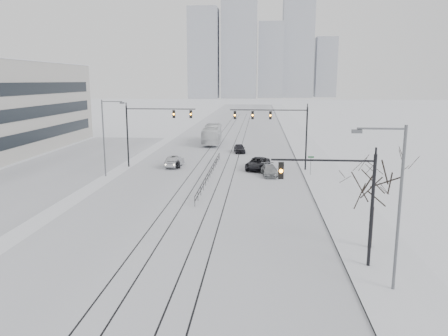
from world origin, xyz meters
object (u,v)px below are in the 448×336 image
bare_tree (374,185)px  sedan_sb_outer (175,162)px  sedan_nb_right (270,170)px  sedan_nb_far (240,148)px  sedan_sb_inner (174,161)px  sedan_nb_front (258,164)px  traffic_mast_near (345,195)px  box_truck (212,134)px

bare_tree → sedan_sb_outer: size_ratio=1.41×
sedan_nb_right → sedan_sb_outer: bearing=153.5°
sedan_sb_outer → sedan_nb_far: 14.69m
sedan_nb_right → sedan_nb_far: sedan_nb_far is taller
sedan_sb_inner → sedan_nb_front: sedan_sb_inner is taller
bare_tree → sedan_nb_far: bearing=105.0°
traffic_mast_near → sedan_nb_far: (-8.20, 42.47, -3.89)m
traffic_mast_near → sedan_nb_front: bearing=100.1°
sedan_sb_outer → box_truck: bearing=-90.7°
sedan_sb_inner → box_truck: size_ratio=0.39×
sedan_sb_inner → sedan_nb_front: (11.01, -0.84, -0.04)m
traffic_mast_near → sedan_nb_right: traffic_mast_near is taller
traffic_mast_near → sedan_sb_outer: bearing=118.2°
sedan_nb_right → sedan_nb_front: bearing=103.8°
sedan_nb_front → sedan_nb_far: sedan_nb_front is taller
bare_tree → sedan_sb_outer: (-18.57, 27.12, -3.78)m
sedan_nb_right → sedan_nb_far: (-4.37, 16.66, 0.03)m
bare_tree → box_truck: 51.86m
sedan_sb_outer → sedan_nb_front: (10.89, -0.57, 0.03)m
sedan_sb_outer → box_truck: box_truck is taller
bare_tree → sedan_nb_right: bearing=105.3°
sedan_nb_front → bare_tree: bearing=-62.0°
bare_tree → sedan_sb_inner: bare_tree is taller
box_truck → sedan_nb_right: bearing=108.4°
bare_tree → box_truck: bearing=108.0°
sedan_sb_inner → sedan_sb_outer: sedan_sb_inner is taller
traffic_mast_near → sedan_sb_inner: (-16.28, 30.40, -3.79)m
sedan_sb_outer → sedan_nb_far: sedan_sb_outer is taller
sedan_sb_outer → sedan_nb_far: size_ratio=1.09×
sedan_sb_inner → sedan_nb_far: sedan_sb_inner is taller
traffic_mast_near → sedan_nb_front: 30.26m
traffic_mast_near → bare_tree: bearing=51.2°
sedan_nb_right → sedan_sb_inner: bearing=152.6°
sedan_sb_outer → traffic_mast_near: bearing=124.0°
sedan_sb_outer → sedan_nb_right: 13.06m
sedan_nb_far → box_truck: 11.22m
traffic_mast_near → sedan_sb_inner: traffic_mast_near is taller
traffic_mast_near → sedan_nb_right: size_ratio=1.58×
box_truck → traffic_mast_near: bearing=102.6°
sedan_sb_inner → sedan_nb_front: size_ratio=0.86×
sedan_nb_front → sedan_nb_far: (-2.93, 12.92, -0.07)m
traffic_mast_near → bare_tree: 3.85m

